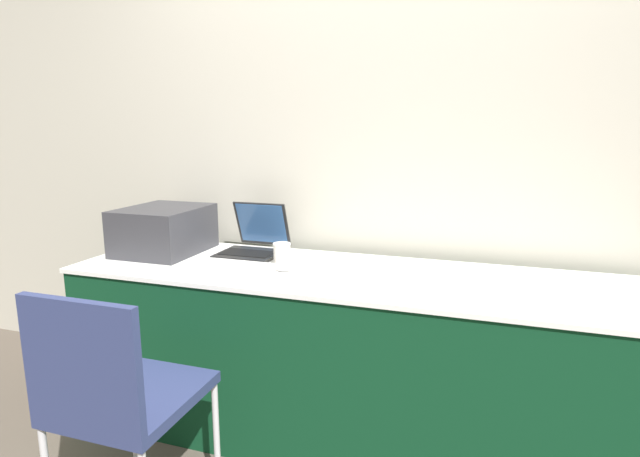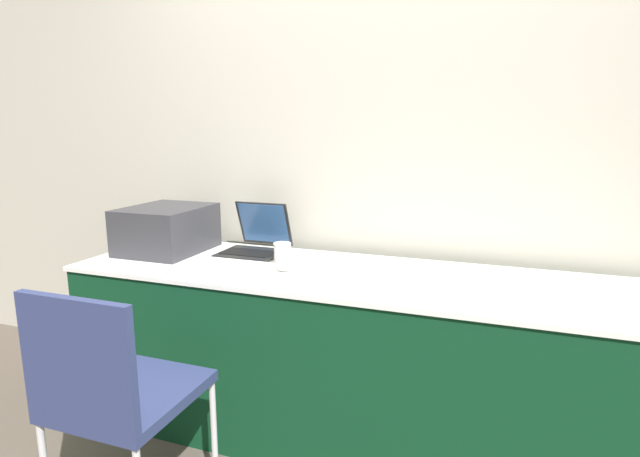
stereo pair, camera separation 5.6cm
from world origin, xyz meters
name	(u,v)px [view 2 (the right image)]	position (x,y,z in m)	size (l,w,h in m)	color
wall_back	(381,146)	(0.00, 0.78, 1.30)	(8.00, 0.05, 2.60)	#B7B2A3
table	(354,357)	(0.00, 0.33, 0.39)	(2.54, 0.69, 0.77)	#0C381E
printer	(166,227)	(-1.01, 0.40, 0.89)	(0.37, 0.43, 0.23)	#333338
laptop_left	(255,242)	(-0.57, 0.52, 0.82)	(0.28, 0.34, 0.25)	black
external_keyboard	(231,264)	(-0.56, 0.25, 0.78)	(0.38, 0.12, 0.02)	silver
coffee_cup	(282,254)	(-0.35, 0.37, 0.82)	(0.08, 0.08, 0.10)	white
mouse	(283,268)	(-0.31, 0.26, 0.79)	(0.08, 0.04, 0.03)	silver
chair	(114,389)	(-0.60, -0.47, 0.54)	(0.42, 0.45, 0.90)	navy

